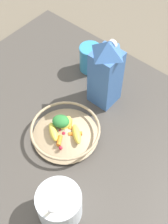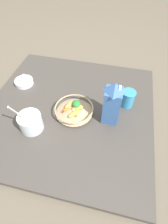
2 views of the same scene
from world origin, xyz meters
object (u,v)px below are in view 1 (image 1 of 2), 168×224
yogurt_tub (59,204)px  milk_carton (106,73)px  fruit_bowl (65,131)px  drinking_cup (90,58)px

yogurt_tub → milk_carton: bearing=-68.3°
milk_carton → yogurt_tub: milk_carton is taller
fruit_bowl → drinking_cup: drinking_cup is taller
drinking_cup → yogurt_tub: bearing=121.3°
fruit_bowl → milk_carton: bearing=-89.0°
yogurt_tub → fruit_bowl: bearing=-51.1°
yogurt_tub → drinking_cup: size_ratio=1.95×
yogurt_tub → drinking_cup: (0.32, -0.54, 0.00)m
fruit_bowl → milk_carton: size_ratio=0.86×
fruit_bowl → yogurt_tub: yogurt_tub is taller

